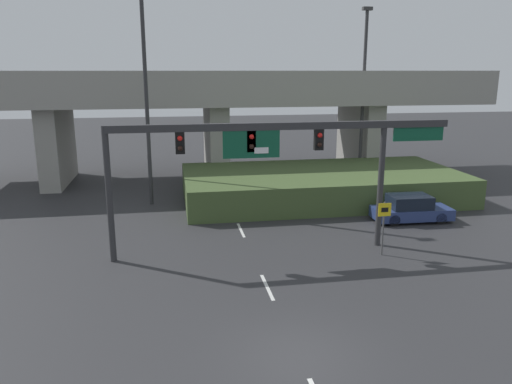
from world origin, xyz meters
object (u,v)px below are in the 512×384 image
(signal_gantry, at_px, (273,148))
(highway_light_pole_far, at_px, (363,92))
(speed_limit_sign, at_px, (384,221))
(parked_sedan_near_right, at_px, (411,209))
(highway_light_pole_near, at_px, (145,74))

(signal_gantry, distance_m, highway_light_pole_far, 16.97)
(highway_light_pole_far, bearing_deg, speed_limit_sign, -107.46)
(highway_light_pole_far, bearing_deg, parked_sedan_near_right, -95.51)
(highway_light_pole_near, relative_size, parked_sedan_near_right, 3.50)
(signal_gantry, relative_size, highway_light_pole_near, 1.02)
(signal_gantry, height_order, highway_light_pole_far, highway_light_pole_far)
(speed_limit_sign, height_order, highway_light_pole_far, highway_light_pole_far)
(signal_gantry, distance_m, highway_light_pole_near, 11.73)
(signal_gantry, height_order, parked_sedan_near_right, signal_gantry)
(highway_light_pole_near, bearing_deg, speed_limit_sign, -45.80)
(speed_limit_sign, relative_size, highway_light_pole_near, 0.16)
(highway_light_pole_far, bearing_deg, highway_light_pole_near, -164.84)
(signal_gantry, distance_m, speed_limit_sign, 5.98)
(signal_gantry, xyz_separation_m, speed_limit_sign, (4.85, -1.32, -3.24))
(highway_light_pole_near, distance_m, parked_sedan_near_right, 17.38)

